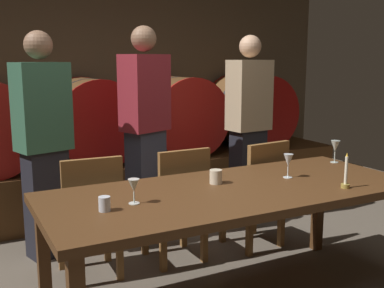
# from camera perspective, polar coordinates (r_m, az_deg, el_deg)

# --- Properties ---
(back_wall) EXTENTS (6.11, 0.24, 2.58)m
(back_wall) POSITION_cam_1_polar(r_m,az_deg,el_deg) (5.20, -13.91, 7.54)
(back_wall) COLOR brown
(back_wall) RESTS_ON ground
(barrel_shelf) EXTENTS (5.50, 0.90, 0.51)m
(barrel_shelf) POSITION_cam_1_polar(r_m,az_deg,el_deg) (4.83, -11.83, -5.04)
(barrel_shelf) COLOR brown
(barrel_shelf) RESTS_ON ground
(wine_barrel_center) EXTENTS (0.83, 0.76, 0.83)m
(wine_barrel_center) POSITION_cam_1_polar(r_m,az_deg,el_deg) (4.70, -12.15, 2.80)
(wine_barrel_center) COLOR #513319
(wine_barrel_center) RESTS_ON barrel_shelf
(wine_barrel_right) EXTENTS (0.83, 0.76, 0.83)m
(wine_barrel_right) POSITION_cam_1_polar(r_m,az_deg,el_deg) (5.03, -1.68, 3.50)
(wine_barrel_right) COLOR #513319
(wine_barrel_right) RESTS_ON barrel_shelf
(wine_barrel_far_right) EXTENTS (0.83, 0.76, 0.83)m
(wine_barrel_far_right) POSITION_cam_1_polar(r_m,az_deg,el_deg) (5.48, 7.01, 4.00)
(wine_barrel_far_right) COLOR brown
(wine_barrel_far_right) RESTS_ON barrel_shelf
(dining_table) EXTENTS (2.28, 0.94, 0.75)m
(dining_table) POSITION_cam_1_polar(r_m,az_deg,el_deg) (2.87, 5.05, -6.66)
(dining_table) COLOR #4C2D16
(dining_table) RESTS_ON ground
(chair_left) EXTENTS (0.42, 0.42, 0.88)m
(chair_left) POSITION_cam_1_polar(r_m,az_deg,el_deg) (3.30, -12.25, -8.03)
(chair_left) COLOR brown
(chair_left) RESTS_ON ground
(chair_center) EXTENTS (0.41, 0.41, 0.88)m
(chair_center) POSITION_cam_1_polar(r_m,az_deg,el_deg) (3.50, -1.71, -6.76)
(chair_center) COLOR brown
(chair_center) RESTS_ON ground
(chair_right) EXTENTS (0.44, 0.44, 0.88)m
(chair_right) POSITION_cam_1_polar(r_m,az_deg,el_deg) (3.80, 8.09, -5.44)
(chair_right) COLOR brown
(chair_right) RESTS_ON ground
(guest_left) EXTENTS (0.43, 0.34, 1.72)m
(guest_left) POSITION_cam_1_polar(r_m,az_deg,el_deg) (3.70, -17.56, -0.01)
(guest_left) COLOR black
(guest_left) RESTS_ON ground
(guest_center) EXTENTS (0.44, 0.37, 1.78)m
(guest_center) POSITION_cam_1_polar(r_m,az_deg,el_deg) (3.94, -5.69, 1.53)
(guest_center) COLOR #33384C
(guest_center) RESTS_ON ground
(guest_right) EXTENTS (0.40, 0.28, 1.73)m
(guest_right) POSITION_cam_1_polar(r_m,az_deg,el_deg) (4.42, 6.89, 2.08)
(guest_right) COLOR black
(guest_right) RESTS_ON ground
(candle_center) EXTENTS (0.05, 0.05, 0.22)m
(candle_center) POSITION_cam_1_polar(r_m,az_deg,el_deg) (2.97, 18.17, -3.95)
(candle_center) COLOR olive
(candle_center) RESTS_ON dining_table
(wine_glass_left) EXTENTS (0.06, 0.06, 0.14)m
(wine_glass_left) POSITION_cam_1_polar(r_m,az_deg,el_deg) (2.53, -7.09, -5.13)
(wine_glass_left) COLOR silver
(wine_glass_left) RESTS_ON dining_table
(wine_glass_center) EXTENTS (0.06, 0.06, 0.16)m
(wine_glass_center) POSITION_cam_1_polar(r_m,az_deg,el_deg) (3.12, 11.62, -2.06)
(wine_glass_center) COLOR white
(wine_glass_center) RESTS_ON dining_table
(wine_glass_right) EXTENTS (0.07, 0.07, 0.17)m
(wine_glass_right) POSITION_cam_1_polar(r_m,az_deg,el_deg) (3.66, 17.02, -0.34)
(wine_glass_right) COLOR silver
(wine_glass_right) RESTS_ON dining_table
(cup_left) EXTENTS (0.06, 0.06, 0.08)m
(cup_left) POSITION_cam_1_polar(r_m,az_deg,el_deg) (2.45, -10.59, -7.16)
(cup_left) COLOR silver
(cup_left) RESTS_ON dining_table
(cup_right) EXTENTS (0.08, 0.08, 0.09)m
(cup_right) POSITION_cam_1_polar(r_m,az_deg,el_deg) (2.93, 2.92, -3.99)
(cup_right) COLOR beige
(cup_right) RESTS_ON dining_table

